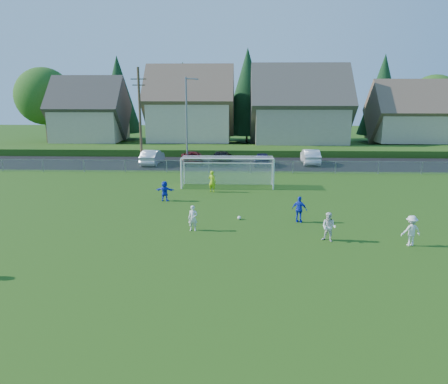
{
  "coord_description": "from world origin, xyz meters",
  "views": [
    {
      "loc": [
        0.99,
        -18.84,
        7.67
      ],
      "look_at": [
        0.0,
        8.0,
        1.4
      ],
      "focal_mm": 35.0,
      "sensor_mm": 36.0,
      "label": 1
    }
  ],
  "objects_px": {
    "player_blue_a": "(299,209)",
    "car_b": "(152,157)",
    "car_d": "(222,157)",
    "player_blue_b": "(165,191)",
    "player_white_b": "(329,227)",
    "player_white_c": "(411,231)",
    "car_c": "(192,157)",
    "soccer_ball": "(239,218)",
    "car_f": "(310,157)",
    "soccer_goal": "(228,167)",
    "goalkeeper": "(212,181)",
    "car_e": "(262,159)",
    "player_white_a": "(193,218)"
  },
  "relations": [
    {
      "from": "soccer_ball",
      "to": "car_c",
      "type": "bearing_deg",
      "value": 104.03
    },
    {
      "from": "player_blue_a",
      "to": "soccer_goal",
      "type": "distance_m",
      "value": 10.84
    },
    {
      "from": "car_b",
      "to": "car_c",
      "type": "xyz_separation_m",
      "value": [
        4.15,
        0.51,
        -0.1
      ]
    },
    {
      "from": "player_white_b",
      "to": "soccer_goal",
      "type": "bearing_deg",
      "value": 143.78
    },
    {
      "from": "player_white_b",
      "to": "player_blue_a",
      "type": "relative_size",
      "value": 0.98
    },
    {
      "from": "car_d",
      "to": "player_white_b",
      "type": "bearing_deg",
      "value": 109.26
    },
    {
      "from": "player_white_b",
      "to": "car_e",
      "type": "bearing_deg",
      "value": 126.22
    },
    {
      "from": "car_e",
      "to": "car_b",
      "type": "bearing_deg",
      "value": 2.36
    },
    {
      "from": "player_blue_b",
      "to": "car_c",
      "type": "relative_size",
      "value": 0.29
    },
    {
      "from": "soccer_ball",
      "to": "player_white_b",
      "type": "height_order",
      "value": "player_white_b"
    },
    {
      "from": "soccer_ball",
      "to": "soccer_goal",
      "type": "relative_size",
      "value": 0.03
    },
    {
      "from": "player_white_b",
      "to": "car_e",
      "type": "distance_m",
      "value": 23.58
    },
    {
      "from": "soccer_goal",
      "to": "car_f",
      "type": "bearing_deg",
      "value": 53.59
    },
    {
      "from": "player_blue_a",
      "to": "car_e",
      "type": "xyz_separation_m",
      "value": [
        -1.22,
        20.13,
        -0.1
      ]
    },
    {
      "from": "player_white_b",
      "to": "player_white_c",
      "type": "height_order",
      "value": "player_white_c"
    },
    {
      "from": "player_blue_b",
      "to": "car_b",
      "type": "bearing_deg",
      "value": -69.94
    },
    {
      "from": "car_b",
      "to": "soccer_goal",
      "type": "height_order",
      "value": "soccer_goal"
    },
    {
      "from": "goalkeeper",
      "to": "car_f",
      "type": "xyz_separation_m",
      "value": [
        9.62,
        13.57,
        -0.04
      ]
    },
    {
      "from": "player_blue_b",
      "to": "player_white_c",
      "type": "bearing_deg",
      "value": 153.97
    },
    {
      "from": "car_c",
      "to": "car_e",
      "type": "xyz_separation_m",
      "value": [
        7.48,
        -0.85,
        0.01
      ]
    },
    {
      "from": "soccer_ball",
      "to": "car_f",
      "type": "bearing_deg",
      "value": 70.22
    },
    {
      "from": "car_b",
      "to": "soccer_goal",
      "type": "bearing_deg",
      "value": 131.12
    },
    {
      "from": "player_blue_b",
      "to": "goalkeeper",
      "type": "relative_size",
      "value": 0.86
    },
    {
      "from": "car_b",
      "to": "car_e",
      "type": "height_order",
      "value": "car_b"
    },
    {
      "from": "car_c",
      "to": "car_d",
      "type": "xyz_separation_m",
      "value": [
        3.2,
        0.14,
        0.01
      ]
    },
    {
      "from": "goalkeeper",
      "to": "soccer_goal",
      "type": "bearing_deg",
      "value": -94.96
    },
    {
      "from": "player_white_c",
      "to": "car_b",
      "type": "xyz_separation_m",
      "value": [
        -17.95,
        24.29,
        -0.01
      ]
    },
    {
      "from": "player_white_b",
      "to": "player_white_c",
      "type": "xyz_separation_m",
      "value": [
        4.02,
        -0.48,
        0.01
      ]
    },
    {
      "from": "car_e",
      "to": "player_white_c",
      "type": "bearing_deg",
      "value": 108.84
    },
    {
      "from": "player_blue_b",
      "to": "soccer_goal",
      "type": "bearing_deg",
      "value": -125.22
    },
    {
      "from": "player_white_b",
      "to": "car_c",
      "type": "height_order",
      "value": "player_white_b"
    },
    {
      "from": "car_c",
      "to": "car_d",
      "type": "bearing_deg",
      "value": 174.97
    },
    {
      "from": "player_blue_b",
      "to": "soccer_goal",
      "type": "distance_m",
      "value": 6.65
    },
    {
      "from": "car_b",
      "to": "car_f",
      "type": "relative_size",
      "value": 0.99
    },
    {
      "from": "goalkeeper",
      "to": "soccer_goal",
      "type": "xyz_separation_m",
      "value": [
        1.13,
        2.05,
        0.79
      ]
    },
    {
      "from": "goalkeeper",
      "to": "car_c",
      "type": "relative_size",
      "value": 0.34
    },
    {
      "from": "soccer_ball",
      "to": "goalkeeper",
      "type": "relative_size",
      "value": 0.13
    },
    {
      "from": "car_c",
      "to": "soccer_goal",
      "type": "bearing_deg",
      "value": 102.87
    },
    {
      "from": "car_d",
      "to": "player_blue_b",
      "type": "bearing_deg",
      "value": 82.54
    },
    {
      "from": "car_b",
      "to": "soccer_goal",
      "type": "relative_size",
      "value": 0.64
    },
    {
      "from": "car_b",
      "to": "car_d",
      "type": "relative_size",
      "value": 1.0
    },
    {
      "from": "car_e",
      "to": "soccer_goal",
      "type": "relative_size",
      "value": 0.54
    },
    {
      "from": "soccer_ball",
      "to": "car_b",
      "type": "bearing_deg",
      "value": 114.85
    },
    {
      "from": "car_b",
      "to": "soccer_ball",
      "type": "bearing_deg",
      "value": 118.06
    },
    {
      "from": "player_white_a",
      "to": "soccer_goal",
      "type": "height_order",
      "value": "soccer_goal"
    },
    {
      "from": "car_c",
      "to": "car_b",
      "type": "bearing_deg",
      "value": -0.59
    },
    {
      "from": "car_b",
      "to": "car_c",
      "type": "bearing_deg",
      "value": -169.85
    },
    {
      "from": "player_white_c",
      "to": "car_e",
      "type": "bearing_deg",
      "value": -85.46
    },
    {
      "from": "player_white_b",
      "to": "player_blue_b",
      "type": "distance_m",
      "value": 12.87
    },
    {
      "from": "player_blue_a",
      "to": "car_b",
      "type": "height_order",
      "value": "player_blue_a"
    }
  ]
}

